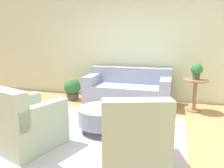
{
  "coord_description": "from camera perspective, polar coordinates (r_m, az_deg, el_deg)",
  "views": [
    {
      "loc": [
        1.21,
        -3.09,
        1.54
      ],
      "look_at": [
        0.15,
        0.55,
        0.75
      ],
      "focal_mm": 35.0,
      "sensor_mm": 36.0,
      "label": 1
    }
  ],
  "objects": [
    {
      "name": "wall_back",
      "position": [
        5.72,
        4.08,
        10.31
      ],
      "size": [
        8.88,
        0.12,
        2.8
      ],
      "color": "beige",
      "rests_on": "ground_plane"
    },
    {
      "name": "ground_plane",
      "position": [
        3.66,
        -4.8,
        -13.16
      ],
      "size": [
        16.0,
        16.0,
        0.0
      ],
      "primitive_type": "plane",
      "color": "#AD7F51"
    },
    {
      "name": "armchair_right",
      "position": [
        2.74,
        5.61,
        -13.96
      ],
      "size": [
        0.99,
        1.03,
        0.9
      ],
      "color": "#9EB29E",
      "rests_on": "rug"
    },
    {
      "name": "potted_plant_on_side_table",
      "position": [
        4.89,
        21.25,
        3.37
      ],
      "size": [
        0.24,
        0.24,
        0.34
      ],
      "color": "#4C4742",
      "rests_on": "side_table"
    },
    {
      "name": "rug",
      "position": [
        3.66,
        -4.8,
        -13.09
      ],
      "size": [
        2.88,
        2.4,
        0.01
      ],
      "color": "#BCB2C1",
      "rests_on": "ground_plane"
    },
    {
      "name": "ottoman_table",
      "position": [
        3.7,
        -2.6,
        -8.33
      ],
      "size": [
        0.8,
        0.8,
        0.4
      ],
      "color": "#8E99B2",
      "rests_on": "rug"
    },
    {
      "name": "side_table",
      "position": [
        4.97,
        20.89,
        -1.46
      ],
      "size": [
        0.53,
        0.53,
        0.7
      ],
      "color": "olive",
      "rests_on": "ground_plane"
    },
    {
      "name": "potted_plant_floor",
      "position": [
        5.67,
        -10.33,
        -1.08
      ],
      "size": [
        0.42,
        0.42,
        0.56
      ],
      "color": "#4C4742",
      "rests_on": "ground_plane"
    },
    {
      "name": "couch",
      "position": [
        5.27,
        4.13,
        -1.69
      ],
      "size": [
        2.01,
        0.85,
        0.84
      ],
      "color": "#8E99B2",
      "rests_on": "ground_plane"
    },
    {
      "name": "armchair_left",
      "position": [
        3.36,
        -21.7,
        -9.85
      ],
      "size": [
        0.99,
        1.03,
        0.9
      ],
      "color": "#9EB29E",
      "rests_on": "rug"
    }
  ]
}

